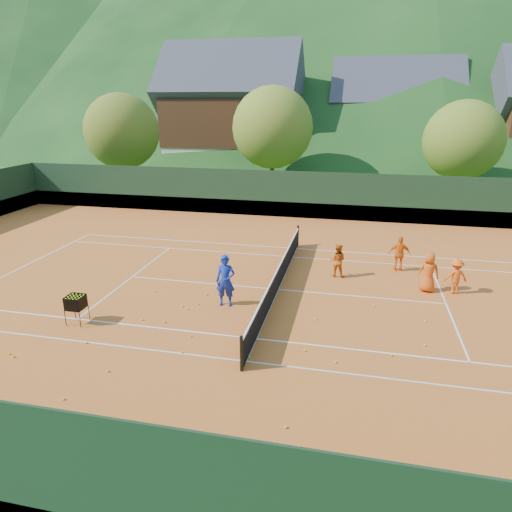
% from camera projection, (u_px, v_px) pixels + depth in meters
% --- Properties ---
extents(ground, '(400.00, 400.00, 0.00)m').
position_uv_depth(ground, '(278.00, 290.00, 18.41)').
color(ground, '#284E18').
rests_on(ground, ground).
extents(clay_court, '(40.00, 24.00, 0.02)m').
position_uv_depth(clay_court, '(278.00, 290.00, 18.41)').
color(clay_court, '#C05B1F').
rests_on(clay_court, ground).
extents(coach, '(0.75, 0.52, 1.95)m').
position_uv_depth(coach, '(225.00, 281.00, 16.69)').
color(coach, navy).
rests_on(coach, clay_court).
extents(student_a, '(0.77, 0.64, 1.45)m').
position_uv_depth(student_a, '(338.00, 260.00, 19.55)').
color(student_a, '#CE5812').
rests_on(student_a, clay_court).
extents(student_b, '(0.93, 0.39, 1.58)m').
position_uv_depth(student_b, '(400.00, 254.00, 20.20)').
color(student_b, orange).
rests_on(student_b, clay_court).
extents(student_c, '(0.82, 0.57, 1.62)m').
position_uv_depth(student_c, '(429.00, 272.00, 17.98)').
color(student_c, '#DD5413').
rests_on(student_c, clay_court).
extents(student_d, '(1.01, 0.71, 1.42)m').
position_uv_depth(student_d, '(456.00, 276.00, 17.82)').
color(student_d, '#F45C15').
rests_on(student_d, clay_court).
extents(tennis_ball_0, '(0.07, 0.07, 0.07)m').
position_uv_depth(tennis_ball_0, '(108.00, 371.00, 12.80)').
color(tennis_ball_0, yellow).
rests_on(tennis_ball_0, clay_court).
extents(tennis_ball_1, '(0.07, 0.07, 0.07)m').
position_uv_depth(tennis_ball_1, '(86.00, 343.00, 14.30)').
color(tennis_ball_1, yellow).
rests_on(tennis_ball_1, clay_court).
extents(tennis_ball_2, '(0.07, 0.07, 0.07)m').
position_uv_depth(tennis_ball_2, '(40.00, 415.00, 11.01)').
color(tennis_ball_2, yellow).
rests_on(tennis_ball_2, clay_court).
extents(tennis_ball_3, '(0.07, 0.07, 0.07)m').
position_uv_depth(tennis_ball_3, '(316.00, 319.00, 15.84)').
color(tennis_ball_3, yellow).
rests_on(tennis_ball_3, clay_court).
extents(tennis_ball_4, '(0.07, 0.07, 0.07)m').
position_uv_depth(tennis_ball_4, '(13.00, 357.00, 13.53)').
color(tennis_ball_4, yellow).
rests_on(tennis_ball_4, clay_court).
extents(tennis_ball_5, '(0.07, 0.07, 0.07)m').
position_uv_depth(tennis_ball_5, '(64.00, 399.00, 11.61)').
color(tennis_ball_5, yellow).
rests_on(tennis_ball_5, clay_court).
extents(tennis_ball_6, '(0.07, 0.07, 0.07)m').
position_uv_depth(tennis_ball_6, '(425.00, 345.00, 14.14)').
color(tennis_ball_6, yellow).
rests_on(tennis_ball_6, clay_court).
extents(tennis_ball_7, '(0.07, 0.07, 0.07)m').
position_uv_depth(tennis_ball_7, '(165.00, 322.00, 15.64)').
color(tennis_ball_7, yellow).
rests_on(tennis_ball_7, clay_court).
extents(tennis_ball_8, '(0.07, 0.07, 0.07)m').
position_uv_depth(tennis_ball_8, '(155.00, 291.00, 18.14)').
color(tennis_ball_8, yellow).
rests_on(tennis_ball_8, clay_court).
extents(tennis_ball_9, '(0.07, 0.07, 0.07)m').
position_uv_depth(tennis_ball_9, '(452.00, 484.00, 9.04)').
color(tennis_ball_9, yellow).
rests_on(tennis_ball_9, clay_court).
extents(tennis_ball_10, '(0.07, 0.07, 0.07)m').
position_uv_depth(tennis_ball_10, '(182.00, 352.00, 13.76)').
color(tennis_ball_10, yellow).
rests_on(tennis_ball_10, clay_court).
extents(tennis_ball_11, '(0.07, 0.07, 0.07)m').
position_uv_depth(tennis_ball_11, '(426.00, 321.00, 15.69)').
color(tennis_ball_11, yellow).
rests_on(tennis_ball_11, clay_court).
extents(tennis_ball_12, '(0.07, 0.07, 0.07)m').
position_uv_depth(tennis_ball_12, '(373.00, 306.00, 16.87)').
color(tennis_ball_12, yellow).
rests_on(tennis_ball_12, clay_court).
extents(tennis_ball_13, '(0.07, 0.07, 0.07)m').
position_uv_depth(tennis_ball_13, '(154.00, 449.00, 9.94)').
color(tennis_ball_13, yellow).
rests_on(tennis_ball_13, clay_court).
extents(tennis_ball_14, '(0.07, 0.07, 0.07)m').
position_uv_depth(tennis_ball_14, '(298.00, 447.00, 9.99)').
color(tennis_ball_14, yellow).
rests_on(tennis_ball_14, clay_court).
extents(tennis_ball_16, '(0.07, 0.07, 0.07)m').
position_uv_depth(tennis_ball_16, '(188.00, 309.00, 16.61)').
color(tennis_ball_16, yellow).
rests_on(tennis_ball_16, clay_court).
extents(tennis_ball_17, '(0.07, 0.07, 0.07)m').
position_uv_depth(tennis_ball_17, '(305.00, 350.00, 13.86)').
color(tennis_ball_17, yellow).
rests_on(tennis_ball_17, clay_court).
extents(tennis_ball_18, '(0.07, 0.07, 0.07)m').
position_uv_depth(tennis_ball_18, '(391.00, 355.00, 13.60)').
color(tennis_ball_18, yellow).
rests_on(tennis_ball_18, clay_court).
extents(tennis_ball_19, '(0.07, 0.07, 0.07)m').
position_uv_depth(tennis_ball_19, '(9.00, 354.00, 13.67)').
color(tennis_ball_19, yellow).
rests_on(tennis_ball_19, clay_court).
extents(tennis_ball_20, '(0.07, 0.07, 0.07)m').
position_uv_depth(tennis_ball_20, '(142.00, 319.00, 15.81)').
color(tennis_ball_20, yellow).
rests_on(tennis_ball_20, clay_court).
extents(tennis_ball_21, '(0.07, 0.07, 0.07)m').
position_uv_depth(tennis_ball_21, '(286.00, 427.00, 10.61)').
color(tennis_ball_21, yellow).
rests_on(tennis_ball_21, clay_court).
extents(tennis_ball_22, '(0.07, 0.07, 0.07)m').
position_uv_depth(tennis_ball_22, '(250.00, 357.00, 13.49)').
color(tennis_ball_22, yellow).
rests_on(tennis_ball_22, clay_court).
extents(tennis_ball_23, '(0.07, 0.07, 0.07)m').
position_uv_depth(tennis_ball_23, '(198.00, 304.00, 17.01)').
color(tennis_ball_23, yellow).
rests_on(tennis_ball_23, clay_court).
extents(tennis_ball_24, '(0.07, 0.07, 0.07)m').
position_uv_depth(tennis_ball_24, '(207.00, 295.00, 17.81)').
color(tennis_ball_24, yellow).
rests_on(tennis_ball_24, clay_court).
extents(tennis_ball_25, '(0.07, 0.07, 0.07)m').
position_uv_depth(tennis_ball_25, '(264.00, 310.00, 16.49)').
color(tennis_ball_25, yellow).
rests_on(tennis_ball_25, clay_court).
extents(tennis_ball_26, '(0.07, 0.07, 0.07)m').
position_uv_depth(tennis_ball_26, '(182.00, 306.00, 16.82)').
color(tennis_ball_26, yellow).
rests_on(tennis_ball_26, clay_court).
extents(tennis_ball_27, '(0.07, 0.07, 0.07)m').
position_uv_depth(tennis_ball_27, '(336.00, 362.00, 13.24)').
color(tennis_ball_27, yellow).
rests_on(tennis_ball_27, clay_court).
extents(tennis_ball_28, '(0.07, 0.07, 0.07)m').
position_uv_depth(tennis_ball_28, '(191.00, 336.00, 14.69)').
color(tennis_ball_28, yellow).
rests_on(tennis_ball_28, clay_court).
extents(court_lines, '(23.83, 11.03, 0.00)m').
position_uv_depth(court_lines, '(278.00, 289.00, 18.40)').
color(court_lines, white).
rests_on(court_lines, clay_court).
extents(tennis_net, '(0.10, 12.07, 1.10)m').
position_uv_depth(tennis_net, '(278.00, 278.00, 18.24)').
color(tennis_net, black).
rests_on(tennis_net, clay_court).
extents(perimeter_fence, '(40.40, 24.24, 3.00)m').
position_uv_depth(perimeter_fence, '(278.00, 260.00, 18.00)').
color(perimeter_fence, black).
rests_on(perimeter_fence, clay_court).
extents(ball_hopper, '(0.57, 0.57, 1.00)m').
position_uv_depth(ball_hopper, '(76.00, 303.00, 15.41)').
color(ball_hopper, black).
rests_on(ball_hopper, clay_court).
extents(chalet_left, '(13.80, 9.93, 12.92)m').
position_uv_depth(chalet_left, '(233.00, 117.00, 46.33)').
color(chalet_left, beige).
rests_on(chalet_left, ground).
extents(chalet_mid, '(12.65, 8.82, 11.45)m').
position_uv_depth(chalet_mid, '(393.00, 123.00, 46.97)').
color(chalet_mid, beige).
rests_on(chalet_mid, ground).
extents(tree_a, '(6.00, 6.00, 7.88)m').
position_uv_depth(tree_a, '(122.00, 131.00, 36.73)').
color(tree_a, '#402919').
rests_on(tree_a, ground).
extents(tree_b, '(6.40, 6.40, 8.40)m').
position_uv_depth(tree_b, '(273.00, 128.00, 36.02)').
color(tree_b, '#422B1A').
rests_on(tree_b, ground).
extents(tree_c, '(5.60, 5.60, 7.35)m').
position_uv_depth(tree_c, '(463.00, 140.00, 32.44)').
color(tree_c, '#3D2718').
rests_on(tree_c, ground).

